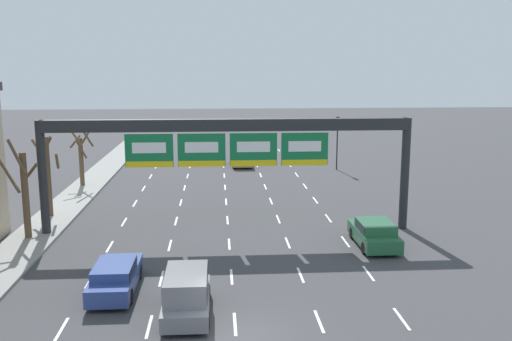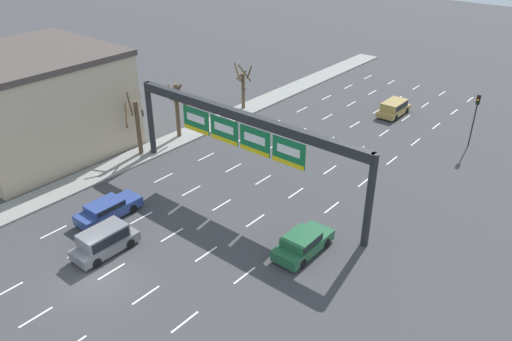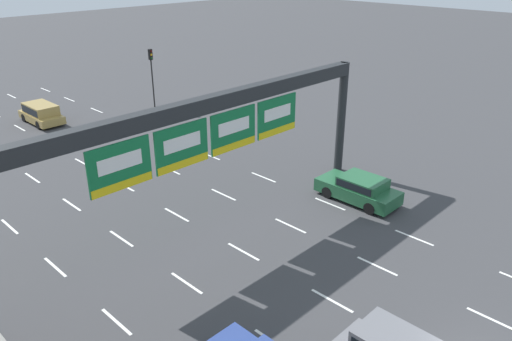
{
  "view_description": "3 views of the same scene",
  "coord_description": "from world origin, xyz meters",
  "px_view_note": "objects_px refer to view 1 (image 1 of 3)",
  "views": [
    {
      "loc": [
        -0.6,
        -19.63,
        9.92
      ],
      "look_at": [
        1.57,
        11.86,
        4.02
      ],
      "focal_mm": 40.0,
      "sensor_mm": 36.0,
      "label": 1
    },
    {
      "loc": [
        22.32,
        -11.92,
        20.21
      ],
      "look_at": [
        0.32,
        14.68,
        1.54
      ],
      "focal_mm": 35.0,
      "sensor_mm": 36.0,
      "label": 2
    },
    {
      "loc": [
        -13.47,
        -2.99,
        12.63
      ],
      "look_at": [
        2.44,
        12.58,
        2.82
      ],
      "focal_mm": 35.0,
      "sensor_mm": 36.0,
      "label": 3
    }
  ],
  "objects_px": {
    "car_blue": "(115,276)",
    "tree_bare_third": "(81,154)",
    "sign_gantry": "(227,141)",
    "tree_bare_furthest": "(48,172)",
    "car_green": "(374,233)",
    "traffic_light_near_gantry": "(337,132)",
    "tree_bare_closest": "(24,190)",
    "suv_grey": "(187,292)",
    "suv_gold": "(242,157)"
  },
  "relations": [
    {
      "from": "car_blue",
      "to": "tree_bare_third",
      "type": "height_order",
      "value": "tree_bare_third"
    },
    {
      "from": "sign_gantry",
      "to": "tree_bare_furthest",
      "type": "bearing_deg",
      "value": 161.02
    },
    {
      "from": "sign_gantry",
      "to": "car_green",
      "type": "height_order",
      "value": "sign_gantry"
    },
    {
      "from": "tree_bare_furthest",
      "to": "traffic_light_near_gantry",
      "type": "bearing_deg",
      "value": 35.37
    },
    {
      "from": "sign_gantry",
      "to": "tree_bare_closest",
      "type": "height_order",
      "value": "sign_gantry"
    },
    {
      "from": "traffic_light_near_gantry",
      "to": "sign_gantry",
      "type": "bearing_deg",
      "value": -118.47
    },
    {
      "from": "suv_grey",
      "to": "tree_bare_third",
      "type": "height_order",
      "value": "tree_bare_third"
    },
    {
      "from": "suv_grey",
      "to": "tree_bare_furthest",
      "type": "xyz_separation_m",
      "value": [
        -9.68,
        15.42,
        2.09
      ]
    },
    {
      "from": "tree_bare_third",
      "to": "suv_grey",
      "type": "bearing_deg",
      "value": -68.71
    },
    {
      "from": "traffic_light_near_gantry",
      "to": "car_green",
      "type": "bearing_deg",
      "value": -96.79
    },
    {
      "from": "car_blue",
      "to": "traffic_light_near_gantry",
      "type": "relative_size",
      "value": 0.95
    },
    {
      "from": "tree_bare_furthest",
      "to": "tree_bare_closest",
      "type": "bearing_deg",
      "value": -89.38
    },
    {
      "from": "car_green",
      "to": "traffic_light_near_gantry",
      "type": "height_order",
      "value": "traffic_light_near_gantry"
    },
    {
      "from": "tree_bare_third",
      "to": "tree_bare_furthest",
      "type": "distance_m",
      "value": 9.57
    },
    {
      "from": "suv_grey",
      "to": "tree_bare_third",
      "type": "relative_size",
      "value": 0.83
    },
    {
      "from": "tree_bare_closest",
      "to": "car_green",
      "type": "bearing_deg",
      "value": -7.16
    },
    {
      "from": "car_blue",
      "to": "tree_bare_furthest",
      "type": "xyz_separation_m",
      "value": [
        -6.43,
        12.85,
        2.34
      ]
    },
    {
      "from": "suv_grey",
      "to": "tree_bare_closest",
      "type": "bearing_deg",
      "value": 132.27
    },
    {
      "from": "sign_gantry",
      "to": "car_blue",
      "type": "relative_size",
      "value": 4.56
    },
    {
      "from": "tree_bare_third",
      "to": "tree_bare_furthest",
      "type": "relative_size",
      "value": 0.99
    },
    {
      "from": "car_green",
      "to": "car_blue",
      "type": "bearing_deg",
      "value": -157.07
    },
    {
      "from": "sign_gantry",
      "to": "traffic_light_near_gantry",
      "type": "distance_m",
      "value": 22.65
    },
    {
      "from": "traffic_light_near_gantry",
      "to": "suv_grey",
      "type": "bearing_deg",
      "value": -112.03
    },
    {
      "from": "traffic_light_near_gantry",
      "to": "tree_bare_third",
      "type": "xyz_separation_m",
      "value": [
        -22.4,
        -6.29,
        -0.85
      ]
    },
    {
      "from": "car_green",
      "to": "car_blue",
      "type": "xyz_separation_m",
      "value": [
        -13.16,
        -5.57,
        -0.04
      ]
    },
    {
      "from": "traffic_light_near_gantry",
      "to": "tree_bare_furthest",
      "type": "xyz_separation_m",
      "value": [
        -22.34,
        -15.86,
        -0.51
      ]
    },
    {
      "from": "suv_gold",
      "to": "car_blue",
      "type": "height_order",
      "value": "suv_gold"
    },
    {
      "from": "sign_gantry",
      "to": "car_blue",
      "type": "height_order",
      "value": "sign_gantry"
    },
    {
      "from": "tree_bare_furthest",
      "to": "car_blue",
      "type": "bearing_deg",
      "value": -63.44
    },
    {
      "from": "sign_gantry",
      "to": "suv_gold",
      "type": "height_order",
      "value": "sign_gantry"
    },
    {
      "from": "suv_gold",
      "to": "car_blue",
      "type": "relative_size",
      "value": 0.92
    },
    {
      "from": "tree_bare_third",
      "to": "tree_bare_closest",
      "type": "bearing_deg",
      "value": -89.57
    },
    {
      "from": "car_green",
      "to": "tree_bare_closest",
      "type": "height_order",
      "value": "tree_bare_closest"
    },
    {
      "from": "traffic_light_near_gantry",
      "to": "tree_bare_furthest",
      "type": "distance_m",
      "value": 27.4
    },
    {
      "from": "sign_gantry",
      "to": "suv_gold",
      "type": "relative_size",
      "value": 4.96
    },
    {
      "from": "sign_gantry",
      "to": "car_green",
      "type": "bearing_deg",
      "value": -22.41
    },
    {
      "from": "tree_bare_closest",
      "to": "suv_gold",
      "type": "bearing_deg",
      "value": 60.25
    },
    {
      "from": "suv_grey",
      "to": "traffic_light_near_gantry",
      "type": "bearing_deg",
      "value": 67.97
    },
    {
      "from": "tree_bare_third",
      "to": "tree_bare_furthest",
      "type": "bearing_deg",
      "value": -89.66
    },
    {
      "from": "car_green",
      "to": "tree_bare_third",
      "type": "distance_m",
      "value": 25.95
    },
    {
      "from": "car_green",
      "to": "car_blue",
      "type": "relative_size",
      "value": 0.95
    },
    {
      "from": "suv_gold",
      "to": "traffic_light_near_gantry",
      "type": "distance_m",
      "value": 9.71
    },
    {
      "from": "tree_bare_closest",
      "to": "tree_bare_furthest",
      "type": "distance_m",
      "value": 4.83
    },
    {
      "from": "sign_gantry",
      "to": "tree_bare_furthest",
      "type": "xyz_separation_m",
      "value": [
        -11.58,
        3.98,
        -2.42
      ]
    },
    {
      "from": "suv_grey",
      "to": "traffic_light_near_gantry",
      "type": "relative_size",
      "value": 0.85
    },
    {
      "from": "car_green",
      "to": "tree_bare_third",
      "type": "relative_size",
      "value": 0.88
    },
    {
      "from": "tree_bare_closest",
      "to": "tree_bare_third",
      "type": "xyz_separation_m",
      "value": [
        -0.11,
        14.4,
        -0.19
      ]
    },
    {
      "from": "tree_bare_third",
      "to": "tree_bare_furthest",
      "type": "height_order",
      "value": "tree_bare_furthest"
    },
    {
      "from": "sign_gantry",
      "to": "car_blue",
      "type": "bearing_deg",
      "value": -120.16
    },
    {
      "from": "suv_gold",
      "to": "suv_grey",
      "type": "distance_m",
      "value": 34.18
    }
  ]
}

